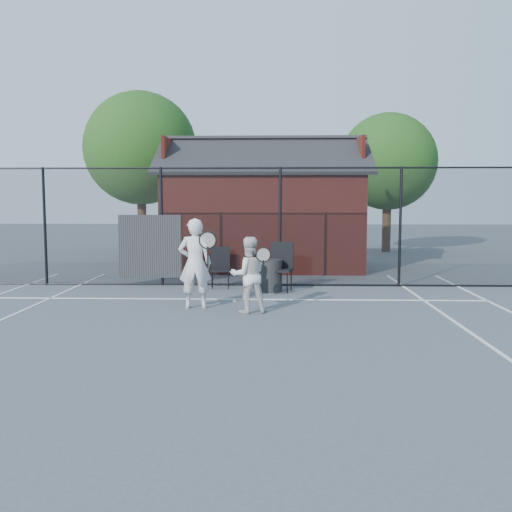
{
  "coord_description": "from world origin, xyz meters",
  "views": [
    {
      "loc": [
        0.88,
        -9.34,
        2.21
      ],
      "look_at": [
        0.51,
        1.64,
        1.1
      ],
      "focal_mm": 40.0,
      "sensor_mm": 36.0,
      "label": 1
    }
  ],
  "objects_px": {
    "clubhouse": "(264,217)",
    "waste_bin": "(271,275)",
    "chair_right": "(220,268)",
    "player_front": "(195,263)",
    "player_back": "(248,275)",
    "chair_left": "(280,268)"
  },
  "relations": [
    {
      "from": "clubhouse",
      "to": "waste_bin",
      "type": "height_order",
      "value": "clubhouse"
    },
    {
      "from": "chair_right",
      "to": "waste_bin",
      "type": "relative_size",
      "value": 1.28
    },
    {
      "from": "waste_bin",
      "to": "clubhouse",
      "type": "bearing_deg",
      "value": 93.24
    },
    {
      "from": "clubhouse",
      "to": "waste_bin",
      "type": "xyz_separation_m",
      "value": [
        0.28,
        -4.9,
        -1.22
      ]
    },
    {
      "from": "chair_right",
      "to": "player_front",
      "type": "bearing_deg",
      "value": -99.88
    },
    {
      "from": "player_back",
      "to": "waste_bin",
      "type": "xyz_separation_m",
      "value": [
        0.41,
        2.53,
        -0.35
      ]
    },
    {
      "from": "player_front",
      "to": "player_back",
      "type": "bearing_deg",
      "value": -21.78
    },
    {
      "from": "player_front",
      "to": "waste_bin",
      "type": "xyz_separation_m",
      "value": [
        1.51,
        2.09,
        -0.52
      ]
    },
    {
      "from": "chair_right",
      "to": "waste_bin",
      "type": "distance_m",
      "value": 1.36
    },
    {
      "from": "waste_bin",
      "to": "chair_right",
      "type": "bearing_deg",
      "value": 158.3
    },
    {
      "from": "player_back",
      "to": "chair_left",
      "type": "height_order",
      "value": "player_back"
    },
    {
      "from": "player_front",
      "to": "waste_bin",
      "type": "distance_m",
      "value": 2.63
    },
    {
      "from": "player_front",
      "to": "chair_right",
      "type": "bearing_deg",
      "value": 84.37
    },
    {
      "from": "clubhouse",
      "to": "player_front",
      "type": "bearing_deg",
      "value": -100.02
    },
    {
      "from": "clubhouse",
      "to": "waste_bin",
      "type": "bearing_deg",
      "value": -86.76
    },
    {
      "from": "chair_right",
      "to": "clubhouse",
      "type": "bearing_deg",
      "value": 73.21
    },
    {
      "from": "waste_bin",
      "to": "player_front",
      "type": "bearing_deg",
      "value": -125.88
    },
    {
      "from": "waste_bin",
      "to": "chair_left",
      "type": "bearing_deg",
      "value": 0.0
    },
    {
      "from": "player_back",
      "to": "waste_bin",
      "type": "height_order",
      "value": "player_back"
    },
    {
      "from": "player_back",
      "to": "chair_left",
      "type": "xyz_separation_m",
      "value": [
        0.63,
        2.53,
        -0.17
      ]
    },
    {
      "from": "clubhouse",
      "to": "player_front",
      "type": "relative_size",
      "value": 3.58
    },
    {
      "from": "clubhouse",
      "to": "chair_right",
      "type": "bearing_deg",
      "value": -102.54
    }
  ]
}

